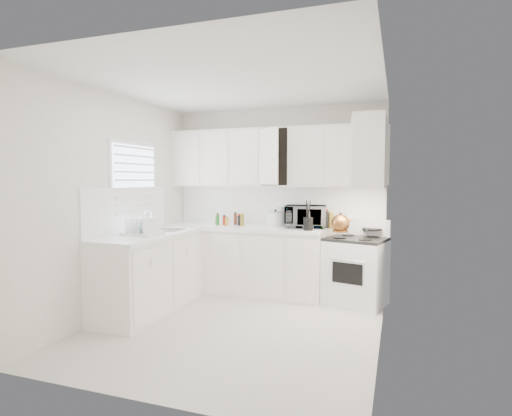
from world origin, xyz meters
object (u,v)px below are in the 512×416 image
at_px(stove, 356,262).
at_px(tea_kettle, 340,222).
at_px(microwave, 306,214).
at_px(rice_cooker, 275,218).
at_px(dish_rack, 142,225).
at_px(utensil_crock, 308,215).

xyz_separation_m(stove, tea_kettle, (-0.18, -0.16, 0.52)).
relative_size(microwave, rice_cooker, 2.34).
bearing_deg(dish_rack, utensil_crock, 37.66).
relative_size(tea_kettle, dish_rack, 0.67).
bearing_deg(rice_cooker, stove, 10.58).
relative_size(stove, rice_cooker, 4.74).
height_order(tea_kettle, microwave, microwave).
relative_size(microwave, utensil_crock, 1.36).
bearing_deg(stove, dish_rack, -137.85).
bearing_deg(stove, microwave, -176.52).
xyz_separation_m(microwave, utensil_crock, (0.10, -0.30, 0.02)).
distance_m(tea_kettle, rice_cooker, 0.98).
bearing_deg(stove, utensil_crock, -149.11).
xyz_separation_m(stove, utensil_crock, (-0.58, -0.17, 0.60)).
distance_m(stove, microwave, 0.91).
height_order(microwave, dish_rack, microwave).
bearing_deg(stove, rice_cooker, -173.20).
bearing_deg(utensil_crock, dish_rack, -148.75).
height_order(stove, dish_rack, dish_rack).
distance_m(tea_kettle, utensil_crock, 0.41).
bearing_deg(rice_cooker, microwave, 15.95).
bearing_deg(dish_rack, stove, 34.32).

